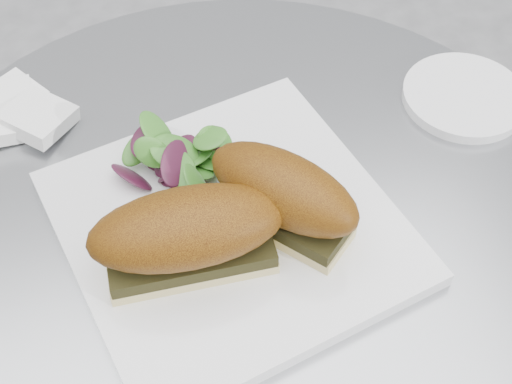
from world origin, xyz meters
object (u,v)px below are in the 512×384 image
(sandwich_right, at_px, (283,195))
(plate, at_px, (230,227))
(saucer, at_px, (464,96))
(sandwich_left, at_px, (188,234))

(sandwich_right, bearing_deg, plate, -149.77)
(sandwich_right, distance_m, saucer, 0.28)
(sandwich_left, distance_m, saucer, 0.36)
(plate, relative_size, sandwich_right, 1.87)
(plate, distance_m, sandwich_left, 0.07)
(sandwich_right, bearing_deg, sandwich_left, -118.82)
(sandwich_right, height_order, saucer, sandwich_right)
(sandwich_left, bearing_deg, saucer, 24.70)
(plate, xyz_separation_m, sandwich_left, (-0.04, -0.03, 0.05))
(sandwich_left, bearing_deg, sandwich_right, 14.07)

